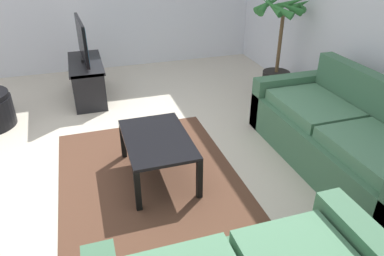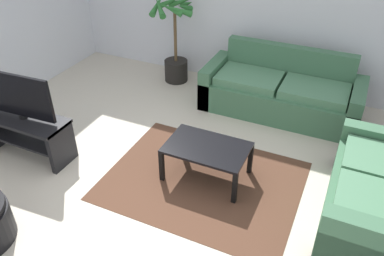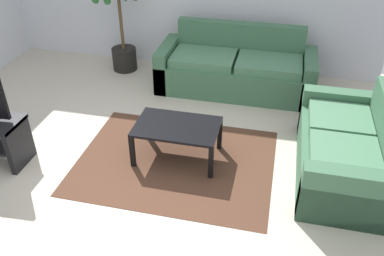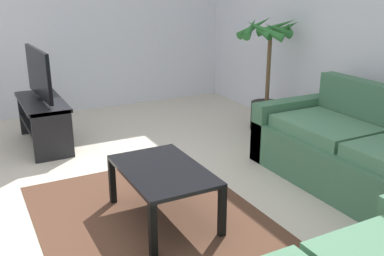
# 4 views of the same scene
# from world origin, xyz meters

# --- Properties ---
(ground_plane) EXTENTS (6.60, 6.60, 0.00)m
(ground_plane) POSITION_xyz_m (0.00, 0.00, 0.00)
(ground_plane) COLOR beige
(couch_main) EXTENTS (2.24, 0.90, 0.90)m
(couch_main) POSITION_xyz_m (0.87, 2.28, 0.30)
(couch_main) COLOR #3F6B4C
(couch_main) RESTS_ON ground
(couch_loveseat) EXTENTS (0.90, 1.68, 0.90)m
(couch_loveseat) POSITION_xyz_m (2.28, 0.59, 0.30)
(couch_loveseat) COLOR #3F6B4C
(couch_loveseat) RESTS_ON ground
(coffee_table) EXTENTS (0.93, 0.60, 0.43)m
(coffee_table) POSITION_xyz_m (0.46, 0.47, 0.37)
(coffee_table) COLOR black
(coffee_table) RESTS_ON ground
(area_rug) EXTENTS (2.20, 1.70, 0.01)m
(area_rug) POSITION_xyz_m (0.46, 0.37, 0.00)
(area_rug) COLOR #513323
(area_rug) RESTS_ON ground
(potted_palm) EXTENTS (0.74, 0.77, 1.42)m
(potted_palm) POSITION_xyz_m (-0.99, 2.55, 0.63)
(potted_palm) COLOR black
(potted_palm) RESTS_ON ground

